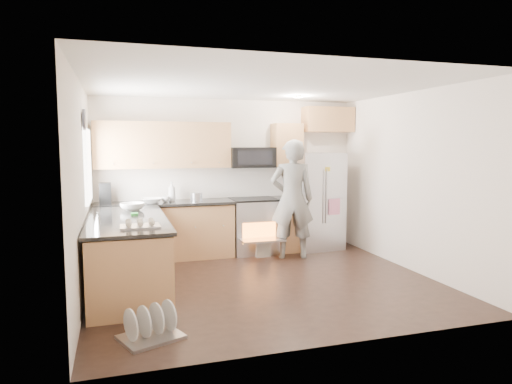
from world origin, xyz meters
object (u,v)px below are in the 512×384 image
object	(u,v)px
refrigerator	(317,201)
person	(292,199)
dish_rack	(151,329)
stove_range	(254,213)

from	to	relation	value
refrigerator	person	size ratio (longest dim) A/B	0.88
refrigerator	dish_rack	distance (m)	4.39
stove_range	dish_rack	bearing A→B (deg)	-122.43
stove_range	dish_rack	xyz separation A→B (m)	(-1.94, -3.05, -0.59)
dish_rack	person	bearing A→B (deg)	46.14
refrigerator	dish_rack	size ratio (longest dim) A/B	2.54
stove_range	dish_rack	world-z (taller)	stove_range
stove_range	refrigerator	world-z (taller)	stove_range
refrigerator	dish_rack	xyz separation A→B (m)	(-3.09, -3.02, -0.76)
refrigerator	person	world-z (taller)	person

